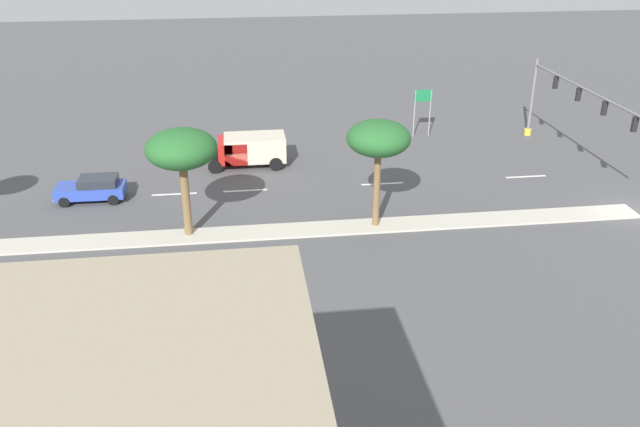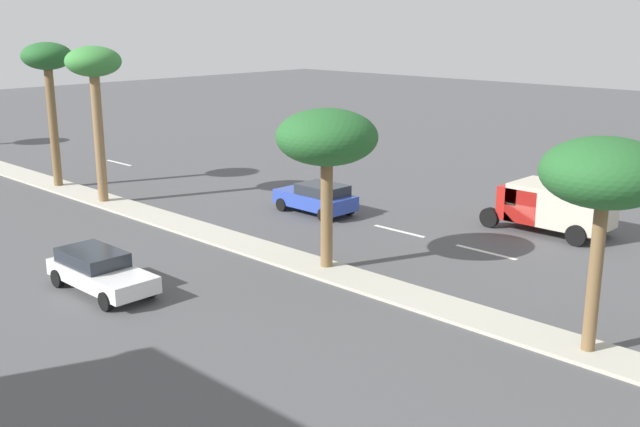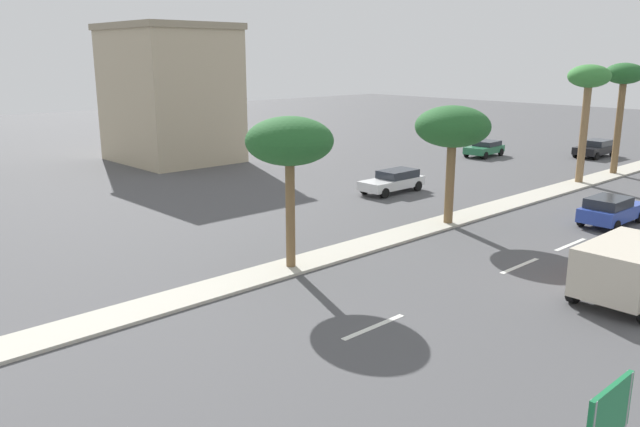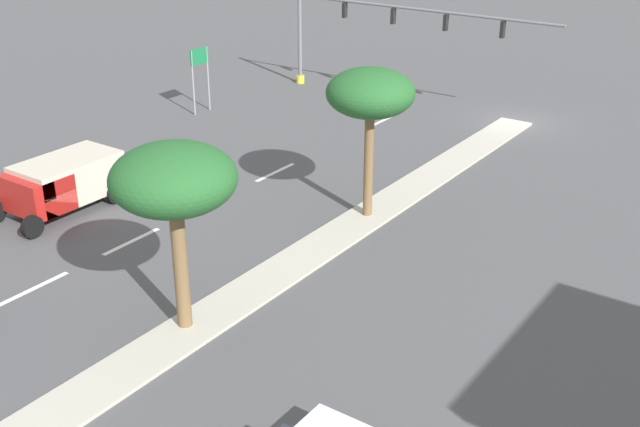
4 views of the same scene
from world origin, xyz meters
name	(u,v)px [view 2 (image 2 of 4)]	position (x,y,z in m)	size (l,w,h in m)	color
ground_plane	(298,263)	(0.00, 27.32, 0.00)	(160.00, 160.00, 0.00)	#4C4C4F
median_curb	(179,224)	(0.00, 35.12, 0.06)	(1.80, 70.25, 0.12)	#B7B2A3
lane_stripe_trailing	(486,252)	(6.26, 22.79, 0.01)	(0.20, 2.80, 0.01)	silver
lane_stripe_outboard	(399,231)	(6.26, 27.26, 0.01)	(0.20, 2.80, 0.01)	silver
lane_stripe_inboard	(304,208)	(6.26, 33.28, 0.01)	(0.20, 2.80, 0.01)	silver
lane_stripe_far	(119,163)	(6.26, 50.53, 0.01)	(0.20, 2.80, 0.01)	silver
palm_tree_rear	(605,175)	(0.06, 15.61, 5.17)	(3.47, 3.47, 6.08)	brown
palm_tree_far	(327,139)	(0.26, 26.04, 4.97)	(3.75, 3.75, 5.96)	brown
palm_tree_mid	(94,71)	(-0.16, 41.46, 6.68)	(2.73, 2.73, 7.79)	olive
palm_tree_outboard	(48,65)	(0.00, 46.58, 6.77)	(2.69, 2.69, 7.85)	brown
sedan_blue_inboard	(317,198)	(5.95, 32.10, 0.79)	(1.99, 4.13, 1.50)	#2D47AD
sedan_white_left	(99,271)	(-6.93, 30.09, 0.74)	(1.91, 4.59, 1.38)	silver
box_truck	(551,205)	(10.84, 22.40, 1.24)	(2.69, 5.35, 2.15)	#B21E19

